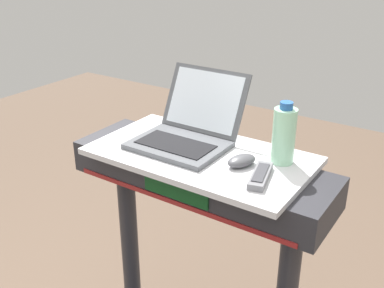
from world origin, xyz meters
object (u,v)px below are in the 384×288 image
Objects in this scene: water_bottle at (284,135)px; computer_mouse at (242,161)px; tv_remote at (260,176)px; laptop at (187,130)px.

computer_mouse is at bearing -134.53° from water_bottle.
water_bottle is at bearing 66.56° from computer_mouse.
computer_mouse is 0.60× the size of tv_remote.
computer_mouse is (0.24, -0.05, -0.03)m from laptop.
computer_mouse is 0.10m from tv_remote.
laptop is at bearing -173.23° from water_bottle.
laptop is 0.25m from computer_mouse.
computer_mouse is at bearing -14.86° from laptop.
laptop is at bearing 162.85° from tv_remote.
computer_mouse is 0.51× the size of water_bottle.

